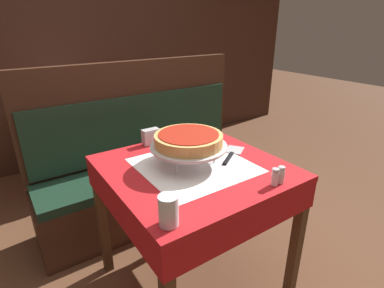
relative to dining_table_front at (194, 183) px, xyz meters
name	(u,v)px	position (x,y,z in m)	size (l,w,h in m)	color
ground_plane	(194,281)	(0.00, 0.00, -0.68)	(14.00, 14.00, 0.00)	brown
dining_table_front	(194,183)	(0.00, 0.00, 0.00)	(0.84, 0.84, 0.78)	red
dining_table_rear	(66,113)	(-0.23, 1.72, -0.01)	(0.70, 0.70, 0.79)	red
booth_bench	(149,174)	(0.12, 0.80, -0.33)	(1.68, 0.45, 1.19)	#3D2316
back_wall_panel	(71,48)	(0.00, 2.17, 0.52)	(6.00, 0.04, 2.40)	#3D2319
pizza_pan_stand	(189,147)	(-0.01, 0.03, 0.20)	(0.39, 0.39, 0.10)	#ADADB2
deep_dish_pizza	(189,139)	(-0.01, 0.03, 0.24)	(0.34, 0.34, 0.06)	tan
pizza_server	(232,154)	(0.24, -0.01, 0.11)	(0.25, 0.19, 0.01)	#BCBCC1
water_glass_near	(168,211)	(-0.34, -0.34, 0.16)	(0.07, 0.07, 0.12)	silver
salt_shaker	(275,177)	(0.18, -0.36, 0.14)	(0.03, 0.03, 0.08)	silver
pepper_shaker	(281,175)	(0.22, -0.36, 0.14)	(0.03, 0.03, 0.08)	silver
napkin_holder	(151,136)	(-0.05, 0.38, 0.15)	(0.10, 0.05, 0.09)	#B2B2B7
condiment_caddy	(52,98)	(-0.33, 1.71, 0.15)	(0.13, 0.13, 0.16)	black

